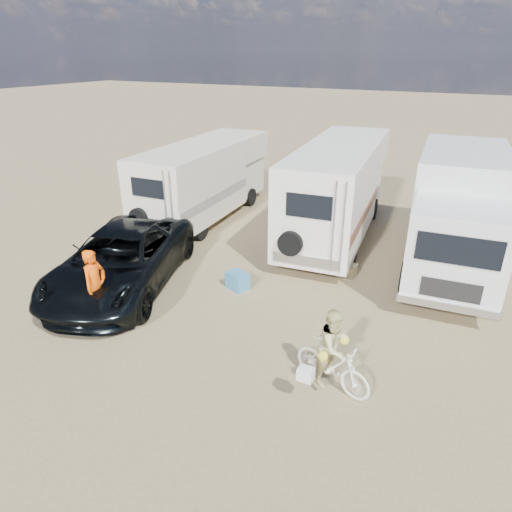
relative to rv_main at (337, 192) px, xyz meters
The scene contains 11 objects.
ground 7.44m from the rv_main, 92.33° to the right, with size 140.00×140.00×0.00m, color #8E7A54.
rv_main is the anchor object (origin of this frame).
rv_left 5.15m from the rv_main, behind, with size 2.19×6.96×2.88m, color beige, non-canonical shape.
box_truck 3.98m from the rv_main, 12.98° to the right, with size 2.42×7.03×3.38m, color silver, non-canonical shape.
dark_suv 7.52m from the rv_main, 123.21° to the right, with size 2.69×5.82×1.62m, color black.
bike_man 8.73m from the rv_main, 112.02° to the right, with size 0.58×1.66×0.87m, color red.
bike_woman 8.10m from the rv_main, 72.54° to the right, with size 0.48×1.70×1.02m, color silver.
rider_man 8.68m from the rv_main, 112.02° to the right, with size 0.65×0.42×1.77m, color #EC5007.
rider_woman 8.06m from the rv_main, 72.54° to the right, with size 0.75×0.59×1.55m, color #CCBF7F.
cooler 5.29m from the rv_main, 103.36° to the right, with size 0.59×0.43×0.48m, color teal.
crate 3.46m from the rv_main, 65.36° to the right, with size 0.46×0.46×0.37m, color #908155.
Camera 1 is at (4.57, -7.34, 6.06)m, focal length 31.72 mm.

